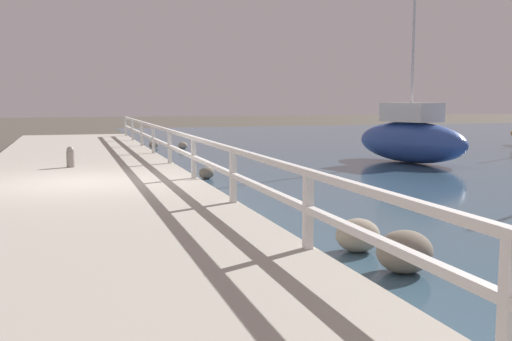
% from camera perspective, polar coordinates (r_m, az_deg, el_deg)
% --- Properties ---
extents(ground_plane, '(120.00, 120.00, 0.00)m').
position_cam_1_polar(ground_plane, '(12.78, -16.04, -2.29)').
color(ground_plane, '#4C473D').
extents(dock_walkway, '(4.79, 36.00, 0.27)m').
position_cam_1_polar(dock_walkway, '(12.76, -16.06, -1.69)').
color(dock_walkway, '#B2AD9E').
rests_on(dock_walkway, ground).
extents(railing, '(0.10, 32.50, 0.91)m').
position_cam_1_polar(railing, '(12.93, -5.95, 2.02)').
color(railing, white).
rests_on(railing, dock_walkway).
extents(boulder_upstream, '(0.58, 0.52, 0.43)m').
position_cam_1_polar(boulder_upstream, '(7.83, 9.67, -6.10)').
color(boulder_upstream, gray).
rests_on(boulder_upstream, ground).
extents(boulder_downstream, '(0.40, 0.36, 0.30)m').
position_cam_1_polar(boulder_downstream, '(24.77, -9.72, 2.46)').
color(boulder_downstream, slate).
rests_on(boulder_downstream, ground).
extents(boulder_water_edge, '(0.65, 0.58, 0.49)m').
position_cam_1_polar(boulder_water_edge, '(7.00, 13.96, -7.51)').
color(boulder_water_edge, slate).
rests_on(boulder_water_edge, ground).
extents(boulder_far_strip, '(0.38, 0.34, 0.28)m').
position_cam_1_polar(boulder_far_strip, '(24.14, -6.97, 2.38)').
color(boulder_far_strip, gray).
rests_on(boulder_far_strip, ground).
extents(boulder_mid_strip, '(0.39, 0.35, 0.29)m').
position_cam_1_polar(boulder_mid_strip, '(14.90, -4.73, -0.24)').
color(boulder_mid_strip, '#666056').
rests_on(boulder_mid_strip, ground).
extents(mooring_bollard, '(0.21, 0.21, 0.53)m').
position_cam_1_polar(mooring_bollard, '(15.69, -17.24, 1.25)').
color(mooring_bollard, gray).
rests_on(mooring_bollard, dock_walkway).
extents(sailboat_blue, '(2.45, 4.52, 5.69)m').
position_cam_1_polar(sailboat_blue, '(19.26, 14.51, 2.98)').
color(sailboat_blue, '#2D4C9E').
rests_on(sailboat_blue, water_surface).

